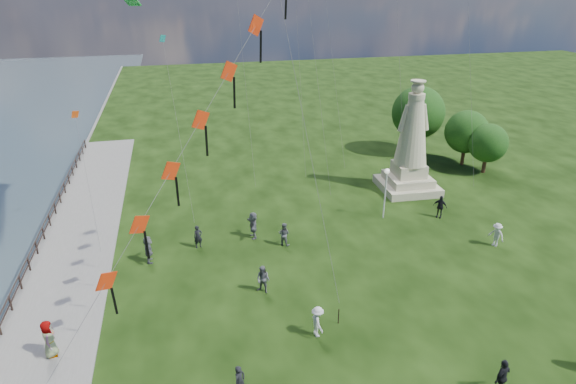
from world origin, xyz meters
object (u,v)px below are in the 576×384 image
object	(u,v)px
person_3	(502,377)
person_9	(440,207)
person_1	(263,280)
person_5	(148,249)
person_0	(240,381)
person_10	(49,340)
person_8	(496,235)
lamppost	(386,183)
person_11	(253,225)
person_2	(317,322)
statue	(411,151)
person_6	(198,237)
person_7	(284,234)

from	to	relation	value
person_3	person_9	world-z (taller)	person_3
person_1	person_5	size ratio (longest dim) A/B	0.94
person_0	person_9	distance (m)	21.66
person_1	person_9	distance (m)	15.94
person_10	person_8	bearing A→B (deg)	-84.68
lamppost	person_0	bearing A→B (deg)	-132.06
person_8	person_11	xyz separation A→B (m)	(-15.60, 4.94, 0.11)
person_8	person_2	bearing A→B (deg)	-89.08
statue	person_6	xyz separation A→B (m)	(-17.95, -5.69, -2.70)
statue	person_5	world-z (taller)	statue
statue	person_2	bearing A→B (deg)	-125.84
person_7	person_10	xyz separation A→B (m)	(-13.07, -7.72, 0.15)
lamppost	person_2	bearing A→B (deg)	-126.99
person_11	person_5	bearing A→B (deg)	-78.22
lamppost	person_6	xyz separation A→B (m)	(-13.80, -1.20, -2.05)
person_5	person_8	distance (m)	22.80
person_10	person_11	bearing A→B (deg)	-54.40
person_1	person_6	size ratio (longest dim) A/B	1.07
person_9	statue	bearing A→B (deg)	132.81
statue	person_9	xyz separation A→B (m)	(-0.04, -5.39, -2.62)
person_1	person_3	xyz separation A→B (m)	(8.57, -9.61, 0.05)
person_2	person_10	bearing A→B (deg)	77.16
person_5	person_8	world-z (taller)	person_5
person_11	person_6	bearing A→B (deg)	-83.45
person_3	person_10	size ratio (longest dim) A/B	0.94
person_1	person_6	xyz separation A→B (m)	(-3.26, 5.97, -0.05)
person_3	person_8	xyz separation A→B (m)	(7.57, 11.14, -0.06)
person_2	person_10	size ratio (longest dim) A/B	0.88
person_0	person_5	size ratio (longest dim) A/B	0.87
person_7	lamppost	bearing A→B (deg)	-129.60
person_5	person_6	xyz separation A→B (m)	(3.16, 1.07, -0.10)
person_8	person_9	world-z (taller)	person_9
person_7	person_9	bearing A→B (deg)	-138.61
person_6	person_8	world-z (taller)	person_8
statue	person_9	distance (m)	5.99
person_2	person_6	bearing A→B (deg)	20.95
person_8	person_3	bearing A→B (deg)	-55.38
lamppost	person_1	xyz separation A→B (m)	(-10.54, -7.17, -2.00)
person_9	person_5	bearing A→B (deg)	-133.03
person_1	person_7	bearing A→B (deg)	103.72
lamppost	person_3	distance (m)	17.01
person_0	person_2	distance (m)	5.20
person_1	person_9	size ratio (longest dim) A/B	0.97
person_8	person_10	distance (m)	27.18
person_5	person_9	xyz separation A→B (m)	(21.07, 1.38, -0.02)
person_6	lamppost	bearing A→B (deg)	-11.67
person_6	person_3	bearing A→B (deg)	-69.44
person_10	person_11	world-z (taller)	person_10
statue	person_6	bearing A→B (deg)	-159.53
person_0	person_10	xyz separation A→B (m)	(-8.34, 4.39, 0.18)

